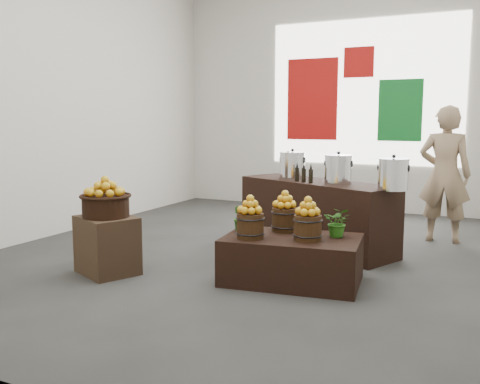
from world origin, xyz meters
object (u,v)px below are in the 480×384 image
at_px(wicker_basket, 106,206).
at_px(stock_pot_right, 393,175).
at_px(shopper, 445,175).
at_px(display_table, 292,260).
at_px(stock_pot_center, 338,170).
at_px(crate, 107,245).
at_px(counter, 316,215).
at_px(stock_pot_left, 292,166).

bearing_deg(wicker_basket, stock_pot_right, 30.59).
relative_size(wicker_basket, shopper, 0.27).
relative_size(display_table, stock_pot_right, 4.12).
distance_m(wicker_basket, display_table, 1.93).
bearing_deg(stock_pot_center, shopper, 47.85).
xyz_separation_m(crate, counter, (1.59, 1.94, 0.12)).
xyz_separation_m(display_table, stock_pot_center, (0.09, 1.28, 0.76)).
xyz_separation_m(stock_pot_left, shopper, (1.72, 0.87, -0.11)).
xyz_separation_m(wicker_basket, display_table, (1.80, 0.52, -0.47)).
bearing_deg(display_table, counter, 90.71).
distance_m(counter, shopper, 1.76).
distance_m(stock_pot_center, stock_pot_right, 0.73).
distance_m(display_table, stock_pot_right, 1.45).
bearing_deg(stock_pot_center, wicker_basket, -136.19).
distance_m(counter, stock_pot_right, 1.19).
bearing_deg(crate, stock_pot_center, 43.81).
xyz_separation_m(stock_pot_left, stock_pot_right, (1.34, -0.60, 0.00)).
distance_m(stock_pot_center, shopper, 1.58).
bearing_deg(display_table, shopper, 57.42).
relative_size(crate, wicker_basket, 1.25).
distance_m(stock_pot_right, shopper, 1.52).
bearing_deg(stock_pot_right, stock_pot_left, 155.89).
bearing_deg(shopper, crate, 44.56).
distance_m(counter, stock_pot_center, 0.65).
xyz_separation_m(wicker_basket, stock_pot_center, (1.88, 1.81, 0.29)).
bearing_deg(crate, shopper, 45.33).
bearing_deg(stock_pot_left, stock_pot_center, -24.11).
height_order(wicker_basket, stock_pot_right, stock_pot_right).
relative_size(wicker_basket, counter, 0.23).
bearing_deg(display_table, crate, -171.33).
distance_m(wicker_basket, stock_pot_right, 2.98).
height_order(display_table, counter, counter).
relative_size(crate, counter, 0.29).
bearing_deg(counter, stock_pot_right, -0.00).
relative_size(display_table, stock_pot_left, 4.12).
relative_size(counter, shopper, 1.16).
xyz_separation_m(stock_pot_center, stock_pot_right, (0.67, -0.30, 0.00)).
distance_m(wicker_basket, stock_pot_center, 2.63).
height_order(crate, stock_pot_right, stock_pot_right).
height_order(stock_pot_left, stock_pot_right, same).
height_order(stock_pot_center, shopper, shopper).
bearing_deg(stock_pot_center, display_table, -93.85).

